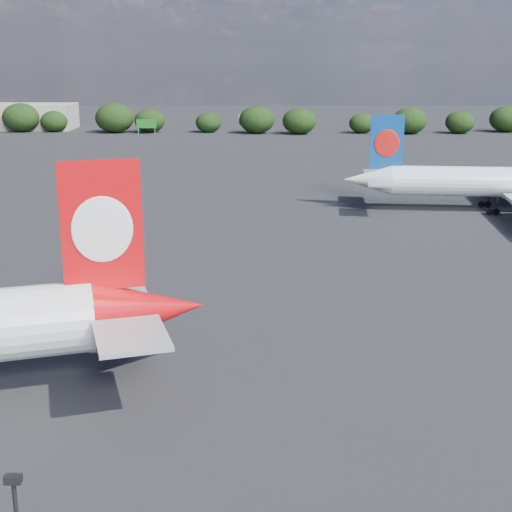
{
  "coord_description": "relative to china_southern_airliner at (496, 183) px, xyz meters",
  "views": [
    {
      "loc": [
        16.36,
        -39.42,
        22.38
      ],
      "look_at": [
        16.0,
        12.0,
        8.0
      ],
      "focal_mm": 50.0,
      "sensor_mm": 36.0,
      "label": 1
    }
  ],
  "objects": [
    {
      "name": "terminal_building",
      "position": [
        -116.42,
        126.11,
        -0.34
      ],
      "size": [
        42.0,
        16.0,
        8.0
      ],
      "color": "gray",
      "rests_on": "ground"
    },
    {
      "name": "horizon_treeline",
      "position": [
        -40.49,
        114.74,
        -0.34
      ],
      "size": [
        208.94,
        15.47,
        9.26
      ],
      "color": "black",
      "rests_on": "ground"
    },
    {
      "name": "ground",
      "position": [
        -51.42,
        -5.89,
        -4.34
      ],
      "size": [
        500.0,
        500.0,
        0.0
      ],
      "primitive_type": "plane",
      "color": "black",
      "rests_on": "ground"
    },
    {
      "name": "highway_sign",
      "position": [
        -69.42,
        110.11,
        -1.21
      ],
      "size": [
        6.0,
        0.3,
        4.5
      ],
      "color": "#14681A",
      "rests_on": "ground"
    },
    {
      "name": "china_southern_airliner",
      "position": [
        0.0,
        0.0,
        0.0
      ],
      "size": [
        43.67,
        41.56,
        14.24
      ],
      "color": "white",
      "rests_on": "ground"
    },
    {
      "name": "billboard_yellow",
      "position": [
        -39.42,
        116.11,
        -0.47
      ],
      "size": [
        5.0,
        0.3,
        5.5
      ],
      "color": "yellow",
      "rests_on": "ground"
    }
  ]
}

